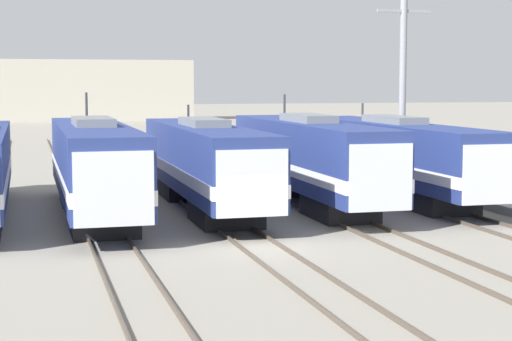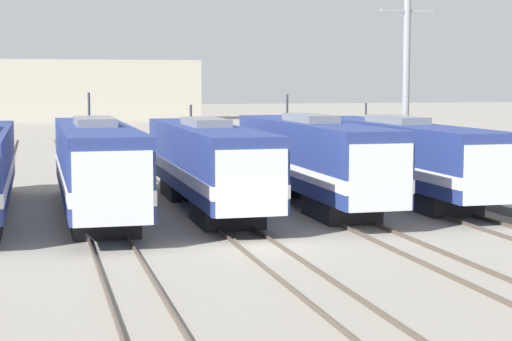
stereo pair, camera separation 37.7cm
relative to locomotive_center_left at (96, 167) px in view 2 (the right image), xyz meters
The scene contains 11 objects.
ground_plane 9.52m from the locomotive_center_left, 56.84° to the right, with size 400.00×400.00×0.00m, color gray.
rail_pair_center_left 8.04m from the locomotive_center_left, 90.00° to the right, with size 1.51×120.00×0.15m.
rail_pair_center 9.50m from the locomotive_center_left, 56.84° to the right, with size 1.51×120.00×0.15m.
rail_pair_center_right 12.93m from the locomotive_center_left, 37.42° to the right, with size 1.51×120.00×0.15m.
rail_pair_far_right 17.18m from the locomotive_center_left, 27.03° to the right, with size 1.50×120.00×0.15m.
locomotive_center_left is the anchor object (origin of this frame).
locomotive_center 5.13m from the locomotive_center_left, ahead, with size 2.96×17.41×4.73m.
locomotive_center_right 10.15m from the locomotive_center_left, ahead, with size 2.81×17.44×5.23m.
locomotive_far_right 15.36m from the locomotive_center_left, ahead, with size 2.87×19.14×4.70m.
catenary_tower_right 18.61m from the locomotive_center_left, 19.79° to the left, with size 3.11×0.38×11.01m.
depot_building 97.43m from the locomotive_center_left, 88.46° to the left, with size 39.55×8.96×9.26m.
Camera 2 is at (-7.54, -29.47, 5.83)m, focal length 60.00 mm.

